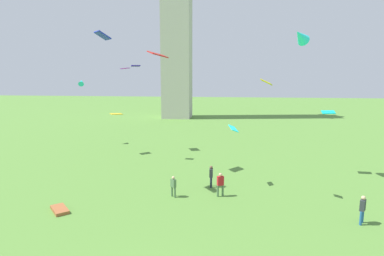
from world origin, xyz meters
name	(u,v)px	position (x,y,z in m)	size (l,w,h in m)	color
person_0	(173,185)	(-0.44, 11.87, 0.92)	(0.48, 0.46, 1.63)	#51754C
person_1	(363,208)	(11.97, 8.79, 1.04)	(0.49, 0.55, 1.84)	#235693
person_2	(220,183)	(3.09, 12.41, 1.04)	(0.55, 0.45, 1.84)	#51754C
person_3	(211,175)	(2.28, 14.39, 1.02)	(0.28, 0.56, 1.81)	#1E2333
kite_flying_0	(266,82)	(6.24, 12.43, 8.67)	(0.92, 0.89, 0.52)	gold
kite_flying_1	(233,128)	(4.03, 15.20, 4.81)	(0.88, 1.14, 0.59)	#1FF0F1
kite_flying_2	(136,66)	(-7.37, 26.40, 10.18)	(1.51, 1.79, 0.17)	#311CB3
kite_flying_3	(300,36)	(9.52, 17.78, 12.40)	(1.91, 2.04, 1.57)	#27ECEF
kite_flying_4	(116,114)	(-9.22, 24.39, 4.71)	(1.56, 1.50, 0.16)	yellow
kite_flying_5	(102,35)	(-5.76, 12.54, 12.05)	(1.63, 1.76, 0.63)	#1927BC
kite_flying_6	(158,54)	(-2.92, 18.42, 11.00)	(1.97, 2.03, 0.69)	red
kite_flying_7	(81,82)	(-15.53, 29.28, 8.19)	(1.07, 1.39, 1.11)	#27C9D3
kite_flying_8	(125,68)	(-7.17, 21.91, 9.82)	(0.96, 0.73, 0.13)	purple
kite_flying_9	(328,112)	(12.66, 19.26, 5.80)	(1.18, 0.85, 0.30)	#0DBBB6
kite_bundle_0	(60,210)	(-7.72, 8.44, 0.11)	(1.77, 0.87, 0.22)	#9E5830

